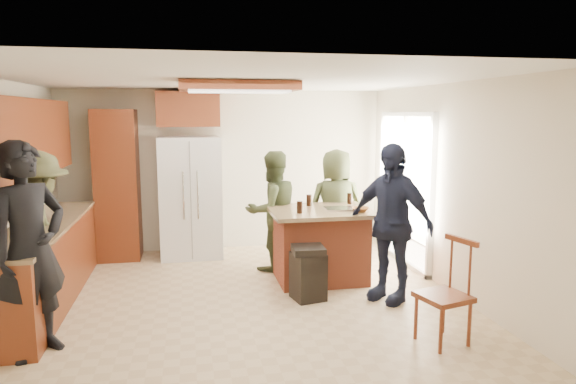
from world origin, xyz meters
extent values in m
plane|color=tan|center=(0.00, 0.00, 0.00)|extent=(5.00, 5.00, 0.00)
plane|color=white|center=(0.00, 0.00, 2.50)|extent=(5.00, 5.00, 0.00)
plane|color=beige|center=(0.00, 2.50, 1.25)|extent=(5.00, 0.00, 5.00)
plane|color=beige|center=(0.00, -2.50, 1.25)|extent=(5.00, 0.00, 5.00)
plane|color=beige|center=(2.50, 0.00, 1.25)|extent=(0.00, 5.00, 5.00)
cube|color=white|center=(2.48, 1.20, 1.05)|extent=(0.02, 1.60, 2.10)
cube|color=white|center=(2.46, 1.20, 1.05)|extent=(0.08, 1.72, 2.10)
cube|color=maroon|center=(0.00, 0.20, 2.44)|extent=(1.30, 0.70, 0.10)
cube|color=white|center=(0.00, 0.20, 2.38)|extent=(1.10, 0.50, 0.02)
cube|color=olive|center=(4.00, 1.20, -0.05)|extent=(3.00, 3.00, 0.10)
cube|color=#593319|center=(4.70, 1.80, 1.00)|extent=(1.40, 1.60, 2.00)
imported|color=black|center=(-1.96, -0.89, 0.96)|extent=(0.84, 0.86, 1.92)
imported|color=#394427|center=(0.54, 1.21, 0.82)|extent=(0.92, 0.75, 1.64)
imported|color=#384025|center=(1.46, 1.25, 0.83)|extent=(0.82, 0.55, 1.65)
imported|color=#1A1F34|center=(1.67, -0.22, 0.91)|extent=(1.05, 1.19, 1.82)
imported|color=#3C3E24|center=(-2.11, 0.00, 0.88)|extent=(0.63, 1.18, 1.77)
cube|color=maroon|center=(-2.20, 0.40, 0.44)|extent=(0.60, 3.00, 0.88)
cube|color=#846B4C|center=(-2.20, 0.40, 0.90)|extent=(0.64, 3.00, 0.04)
cube|color=maroon|center=(-2.33, 0.40, 1.88)|extent=(0.35, 3.00, 0.85)
cube|color=maroon|center=(-1.60, 2.20, 1.10)|extent=(0.60, 0.60, 2.20)
cube|color=maroon|center=(-0.55, 2.20, 2.20)|extent=(0.90, 0.60, 0.50)
cube|color=white|center=(-0.55, 2.12, 0.90)|extent=(0.90, 0.72, 1.80)
cube|color=gray|center=(-0.55, 1.75, 0.90)|extent=(0.01, 0.01, 1.71)
cylinder|color=silver|center=(-0.65, 1.73, 0.99)|extent=(0.02, 0.02, 0.70)
cylinder|color=silver|center=(-0.45, 1.73, 0.99)|extent=(0.02, 0.02, 0.70)
cube|color=#A7472B|center=(1.07, 0.63, 0.44)|extent=(1.10, 0.85, 0.88)
cube|color=#8B7350|center=(1.07, 0.63, 0.91)|extent=(1.28, 1.03, 0.05)
cube|color=silver|center=(1.32, 0.58, 0.94)|extent=(0.41, 0.32, 0.02)
imported|color=brown|center=(1.52, 0.38, 0.96)|extent=(0.27, 0.27, 0.05)
cylinder|color=black|center=(0.75, 0.43, 1.01)|extent=(0.07, 0.07, 0.15)
cylinder|color=black|center=(0.98, 0.91, 1.01)|extent=(0.07, 0.07, 0.15)
cylinder|color=black|center=(1.55, 0.93, 1.01)|extent=(0.07, 0.07, 0.15)
cube|color=black|center=(0.75, -0.03, 0.28)|extent=(0.40, 0.40, 0.55)
cube|color=black|center=(0.75, -0.03, 0.59)|extent=(0.38, 0.38, 0.08)
cube|color=maroon|center=(1.72, -1.39, 0.45)|extent=(0.51, 0.51, 0.05)
cylinder|color=maroon|center=(1.60, -1.60, 0.22)|extent=(0.04, 0.04, 0.44)
cylinder|color=maroon|center=(1.93, -1.52, 0.22)|extent=(0.04, 0.04, 0.44)
cylinder|color=maroon|center=(1.52, -1.27, 0.22)|extent=(0.04, 0.04, 0.44)
cylinder|color=maroon|center=(1.85, -1.19, 0.22)|extent=(0.04, 0.04, 0.44)
cube|color=maroon|center=(1.91, -1.35, 0.97)|extent=(0.14, 0.40, 0.05)
cylinder|color=maroon|center=(1.94, -1.46, 0.72)|extent=(0.03, 0.03, 0.50)
cylinder|color=maroon|center=(1.88, -1.23, 0.72)|extent=(0.03, 0.03, 0.50)
camera|label=1|loc=(-0.58, -5.60, 2.14)|focal=32.00mm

